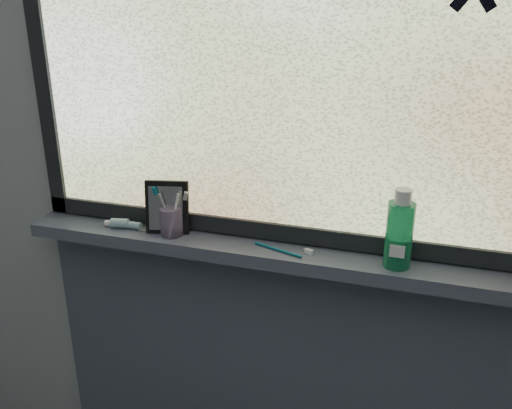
% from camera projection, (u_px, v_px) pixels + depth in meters
% --- Properties ---
extents(wall_back, '(3.00, 0.01, 2.50)m').
position_uv_depth(wall_back, '(298.00, 164.00, 1.58)').
color(wall_back, '#9EA3A8').
rests_on(wall_back, ground).
extents(windowsill, '(1.62, 0.14, 0.04)m').
position_uv_depth(windowsill, '(290.00, 256.00, 1.61)').
color(windowsill, '#454A5D').
rests_on(windowsill, wall_back).
extents(sill_apron, '(1.62, 0.02, 0.98)m').
position_uv_depth(sill_apron, '(290.00, 388.00, 1.85)').
color(sill_apron, '#454A5D').
rests_on(sill_apron, floor).
extents(window_pane, '(1.50, 0.01, 1.00)m').
position_uv_depth(window_pane, '(299.00, 62.00, 1.46)').
color(window_pane, silver).
rests_on(window_pane, wall_back).
extents(frame_bottom, '(1.60, 0.03, 0.05)m').
position_uv_depth(frame_bottom, '(294.00, 233.00, 1.63)').
color(frame_bottom, black).
rests_on(frame_bottom, windowsill).
extents(frame_left, '(0.05, 0.03, 1.10)m').
position_uv_depth(frame_left, '(40.00, 51.00, 1.66)').
color(frame_left, black).
rests_on(frame_left, wall_back).
extents(vanity_mirror, '(0.14, 0.09, 0.16)m').
position_uv_depth(vanity_mirror, '(167.00, 207.00, 1.68)').
color(vanity_mirror, black).
rests_on(vanity_mirror, windowsill).
extents(toothpaste_tube, '(0.17, 0.06, 0.03)m').
position_uv_depth(toothpaste_tube, '(125.00, 224.00, 1.73)').
color(toothpaste_tube, silver).
rests_on(toothpaste_tube, windowsill).
extents(toothbrush_cup, '(0.09, 0.09, 0.09)m').
position_uv_depth(toothbrush_cup, '(171.00, 221.00, 1.67)').
color(toothbrush_cup, '#B895C5').
rests_on(toothbrush_cup, windowsill).
extents(toothbrush_lying, '(0.19, 0.08, 0.01)m').
position_uv_depth(toothbrush_lying, '(278.00, 249.00, 1.59)').
color(toothbrush_lying, '#0C596C').
rests_on(toothbrush_lying, windowsill).
extents(mouthwash_bottle, '(0.08, 0.08, 0.18)m').
position_uv_depth(mouthwash_bottle, '(400.00, 229.00, 1.47)').
color(mouthwash_bottle, '#1E9C61').
rests_on(mouthwash_bottle, windowsill).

